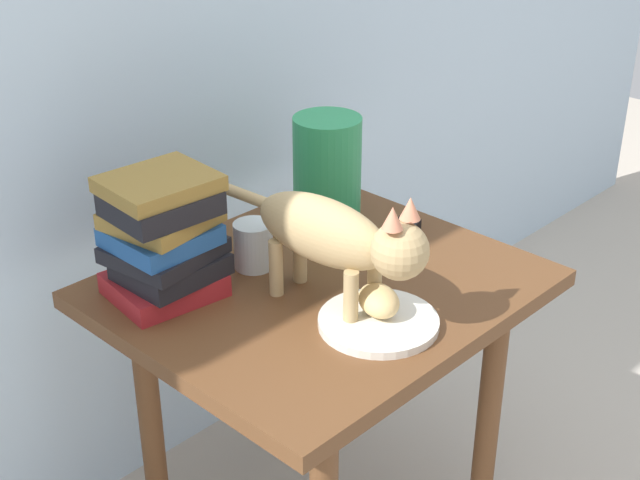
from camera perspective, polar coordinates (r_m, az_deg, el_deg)
side_table at (r=1.60m, az=0.00°, el=-5.29°), size 0.69×0.60×0.57m
plate at (r=1.43m, az=3.73°, el=-5.22°), size 0.19×0.19×0.01m
bread_roll at (r=1.43m, az=3.74°, el=-3.86°), size 0.08×0.10×0.05m
cat at (r=1.42m, az=1.05°, el=0.26°), size 0.11×0.48×0.23m
book_stack at (r=1.49m, az=-9.90°, el=0.09°), size 0.19×0.18×0.22m
green_vase at (r=1.70m, az=0.45°, el=4.24°), size 0.13×0.13×0.22m
candle_jar at (r=1.59m, az=-4.24°, el=-0.49°), size 0.07×0.07×0.08m
tv_remote at (r=1.69m, az=4.88°, el=0.16°), size 0.16×0.09×0.02m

